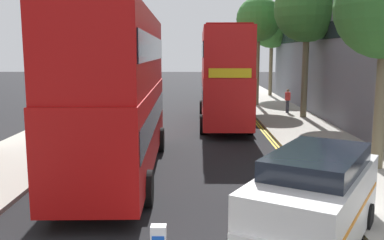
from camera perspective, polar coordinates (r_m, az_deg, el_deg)
name	(u,v)px	position (r m, az deg, el deg)	size (l,w,h in m)	color
sidewalk_right	(316,139)	(21.65, 16.27, -2.48)	(4.00, 80.00, 0.14)	#ADA89E
sidewalk_left	(50,139)	(22.05, -18.36, -2.37)	(4.00, 80.00, 0.14)	#ADA89E
kerb_line_outer	(281,150)	(19.27, 11.81, -3.90)	(0.10, 56.00, 0.01)	yellow
kerb_line_inner	(278,150)	(19.24, 11.34, -3.91)	(0.10, 56.00, 0.01)	yellow
double_decker_bus_away	(118,88)	(14.98, -9.83, 4.22)	(3.03, 10.87, 5.64)	#B20F0F
double_decker_bus_oncoming	(223,73)	(25.47, 4.22, 6.25)	(2.84, 10.82, 5.64)	red
taxi_minivan	(313,201)	(9.78, 15.88, -10.30)	(4.03, 5.09, 2.12)	white
pedestrian_far	(288,100)	(30.10, 12.64, 2.57)	(0.34, 0.22, 1.62)	#2D2D38
street_tree_near	(307,9)	(28.23, 15.15, 14.05)	(4.13, 4.13, 8.85)	#6B6047
street_tree_far	(259,20)	(34.08, 8.88, 13.07)	(3.43, 3.43, 8.35)	#6B6047
street_tree_distant	(272,25)	(41.97, 10.63, 12.33)	(4.34, 4.34, 8.84)	#6B6047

